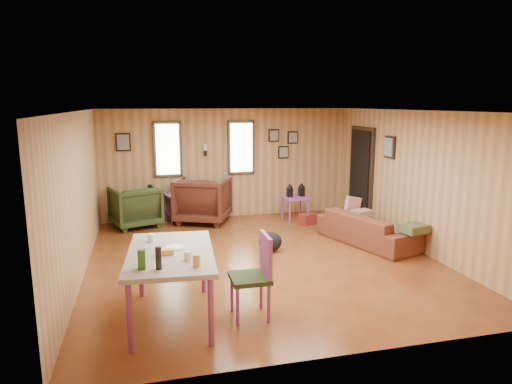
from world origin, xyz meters
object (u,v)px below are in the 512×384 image
at_px(side_table, 295,195).
at_px(dining_table, 170,258).
at_px(sofa, 368,223).
at_px(recliner_green, 135,205).
at_px(end_table, 179,202).
at_px(recliner_brown, 203,197).

bearing_deg(side_table, dining_table, -126.06).
bearing_deg(dining_table, sofa, 34.67).
height_order(recliner_green, side_table, recliner_green).
height_order(sofa, end_table, sofa).
bearing_deg(side_table, recliner_green, 173.40).
height_order(sofa, side_table, side_table).
height_order(recliner_green, dining_table, dining_table).
relative_size(end_table, side_table, 0.89).
height_order(recliner_green, end_table, recliner_green).
xyz_separation_m(sofa, dining_table, (-3.64, -2.12, 0.38)).
distance_m(sofa, recliner_brown, 3.50).
bearing_deg(end_table, recliner_brown, -21.63).
distance_m(recliner_brown, end_table, 0.54).
distance_m(recliner_brown, recliner_green, 1.41).
height_order(sofa, recliner_brown, recliner_brown).
xyz_separation_m(recliner_green, dining_table, (0.46, -4.35, 0.29)).
height_order(recliner_brown, dining_table, recliner_brown).
bearing_deg(recliner_green, dining_table, 77.57).
relative_size(sofa, dining_table, 1.14).
bearing_deg(sofa, end_table, 34.65).
height_order(recliner_brown, recliner_green, recliner_brown).
bearing_deg(dining_table, recliner_green, 100.42).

